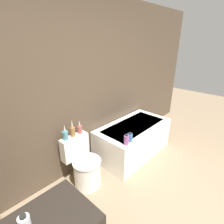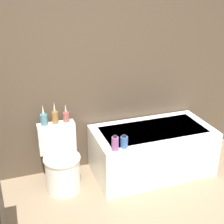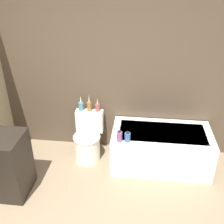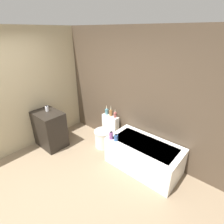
% 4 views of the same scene
% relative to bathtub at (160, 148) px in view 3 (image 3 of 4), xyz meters
% --- Properties ---
extents(wall_back_tiled, '(6.40, 0.06, 2.60)m').
position_rel_bathtub_xyz_m(wall_back_tiled, '(-0.86, 0.42, 1.01)').
color(wall_back_tiled, brown).
rests_on(wall_back_tiled, ground_plane).
extents(bathtub, '(1.40, 0.74, 0.57)m').
position_rel_bathtub_xyz_m(bathtub, '(0.00, 0.00, 0.00)').
color(bathtub, white).
rests_on(bathtub, ground).
extents(toilet, '(0.42, 0.54, 0.70)m').
position_rel_bathtub_xyz_m(toilet, '(-1.09, 0.06, -0.00)').
color(toilet, white).
rests_on(toilet, ground).
extents(vase_gold, '(0.08, 0.08, 0.24)m').
position_rel_bathtub_xyz_m(vase_gold, '(-1.21, 0.27, 0.49)').
color(vase_gold, teal).
rests_on(vase_gold, toilet).
extents(vase_silver, '(0.07, 0.07, 0.26)m').
position_rel_bathtub_xyz_m(vase_silver, '(-1.09, 0.27, 0.50)').
color(vase_silver, olive).
rests_on(vase_silver, toilet).
extents(vase_bronze, '(0.07, 0.07, 0.21)m').
position_rel_bathtub_xyz_m(vase_bronze, '(-0.96, 0.28, 0.48)').
color(vase_bronze, '#994C47').
rests_on(vase_bronze, toilet).
extents(shampoo_bottle_tall, '(0.07, 0.07, 0.17)m').
position_rel_bathtub_xyz_m(shampoo_bottle_tall, '(-0.58, -0.30, 0.36)').
color(shampoo_bottle_tall, '#8C4C8C').
rests_on(shampoo_bottle_tall, bathtub).
extents(shampoo_bottle_short, '(0.08, 0.08, 0.14)m').
position_rel_bathtub_xyz_m(shampoo_bottle_short, '(-0.47, -0.28, 0.35)').
color(shampoo_bottle_short, '#335999').
rests_on(shampoo_bottle_short, bathtub).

